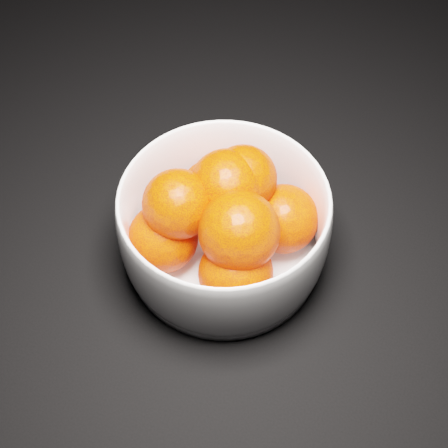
% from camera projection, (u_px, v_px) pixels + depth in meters
% --- Properties ---
extents(bowl, '(0.21, 0.21, 0.10)m').
position_uv_depth(bowl, '(224.00, 227.00, 0.61)').
color(bowl, white).
rests_on(bowl, ground).
extents(orange_pile, '(0.17, 0.15, 0.11)m').
position_uv_depth(orange_pile, '(224.00, 216.00, 0.60)').
color(orange_pile, '#EA2E02').
rests_on(orange_pile, bowl).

